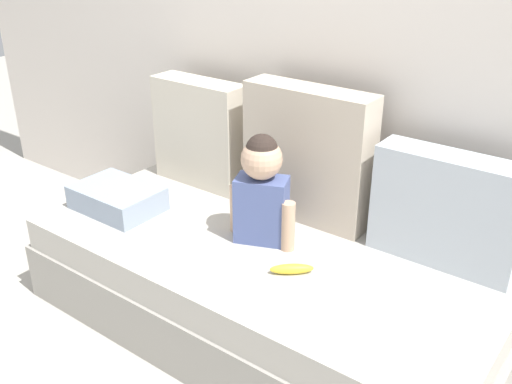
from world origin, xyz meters
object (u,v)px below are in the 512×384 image
object	(u,v)px
throw_pillow_center	(308,155)
folded_blanket	(117,198)
throw_pillow_left	(200,133)
toddler	(262,187)
banana	(292,269)
couch	(259,289)
throw_pillow_right	(446,210)

from	to	relation	value
throw_pillow_center	folded_blanket	bearing A→B (deg)	-147.63
throw_pillow_left	throw_pillow_center	bearing A→B (deg)	0.00
toddler	banana	xyz separation A→B (m)	(0.25, -0.14, -0.22)
toddler	throw_pillow_left	bearing A→B (deg)	153.74
toddler	folded_blanket	world-z (taller)	toddler
throw_pillow_left	banana	bearing A→B (deg)	-27.21
couch	throw_pillow_left	world-z (taller)	throw_pillow_left
throw_pillow_right	folded_blanket	distance (m)	1.46
folded_blanket	throw_pillow_left	bearing A→B (deg)	77.08
throw_pillow_right	folded_blanket	bearing A→B (deg)	-161.13
couch	folded_blanket	xyz separation A→B (m)	(-0.74, -0.11, 0.27)
toddler	throw_pillow_right	bearing A→B (deg)	24.00
throw_pillow_center	folded_blanket	xyz separation A→B (m)	(-0.74, -0.47, -0.24)
couch	banana	size ratio (longest dim) A/B	12.00
throw_pillow_right	banana	bearing A→B (deg)	-133.72
couch	folded_blanket	distance (m)	0.79
couch	throw_pillow_center	world-z (taller)	throw_pillow_center
throw_pillow_center	throw_pillow_right	distance (m)	0.64
couch	throw_pillow_right	distance (m)	0.85
banana	folded_blanket	xyz separation A→B (m)	(-0.96, -0.03, 0.04)
throw_pillow_left	banana	xyz separation A→B (m)	(0.85, -0.44, -0.25)
couch	folded_blanket	bearing A→B (deg)	-171.26
couch	toddler	xyz separation A→B (m)	(-0.03, 0.06, 0.45)
throw_pillow_center	throw_pillow_right	xyz separation A→B (m)	(0.63, 0.00, -0.08)
throw_pillow_right	banana	size ratio (longest dim) A/B	3.34
throw_pillow_left	toddler	size ratio (longest dim) A/B	1.13
couch	throw_pillow_right	bearing A→B (deg)	29.32
throw_pillow_right	banana	distance (m)	0.64
toddler	banana	bearing A→B (deg)	-29.43
couch	throw_pillow_center	xyz separation A→B (m)	(0.00, 0.36, 0.51)
folded_blanket	throw_pillow_center	bearing A→B (deg)	32.37
couch	banana	bearing A→B (deg)	-20.52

